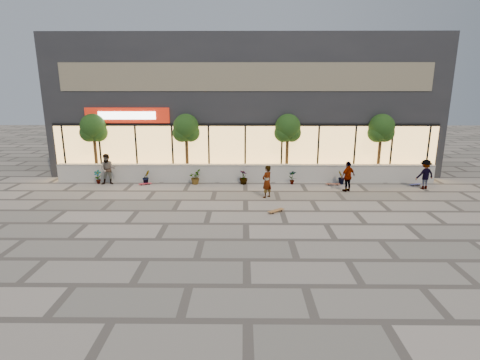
{
  "coord_description": "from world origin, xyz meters",
  "views": [
    {
      "loc": [
        -0.11,
        -14.4,
        5.47
      ],
      "look_at": [
        -0.26,
        2.21,
        1.3
      ],
      "focal_mm": 28.0,
      "sensor_mm": 36.0,
      "label": 1
    }
  ],
  "objects_px": {
    "tree_mideast": "(288,130)",
    "tree_east": "(381,130)",
    "tree_midwest": "(186,130)",
    "skateboard_left": "(145,184)",
    "skater_right_far": "(425,174)",
    "tree_west": "(93,130)",
    "skater_right_near": "(348,176)",
    "skater_center": "(267,182)",
    "skateboard_right_far": "(415,184)",
    "skater_left": "(108,169)",
    "skateboard_right_near": "(333,184)",
    "skateboard_center": "(276,210)"
  },
  "relations": [
    {
      "from": "tree_midwest",
      "to": "skateboard_left",
      "type": "distance_m",
      "value": 3.96
    },
    {
      "from": "tree_east",
      "to": "skateboard_left",
      "type": "distance_m",
      "value": 14.11
    },
    {
      "from": "skateboard_right_far",
      "to": "tree_mideast",
      "type": "bearing_deg",
      "value": 146.86
    },
    {
      "from": "tree_west",
      "to": "skateboard_right_far",
      "type": "distance_m",
      "value": 18.95
    },
    {
      "from": "skater_center",
      "to": "skateboard_right_far",
      "type": "bearing_deg",
      "value": 151.28
    },
    {
      "from": "skateboard_left",
      "to": "tree_west",
      "type": "bearing_deg",
      "value": 133.84
    },
    {
      "from": "skater_left",
      "to": "tree_west",
      "type": "bearing_deg",
      "value": 121.82
    },
    {
      "from": "skater_center",
      "to": "skateboard_left",
      "type": "xyz_separation_m",
      "value": [
        -6.8,
        2.42,
        -0.75
      ]
    },
    {
      "from": "skater_center",
      "to": "skater_right_near",
      "type": "distance_m",
      "value": 4.54
    },
    {
      "from": "tree_midwest",
      "to": "skateboard_right_far",
      "type": "height_order",
      "value": "tree_midwest"
    },
    {
      "from": "skater_right_far",
      "to": "skateboard_center",
      "type": "bearing_deg",
      "value": 11.04
    },
    {
      "from": "skater_left",
      "to": "skateboard_right_far",
      "type": "bearing_deg",
      "value": -8.41
    },
    {
      "from": "tree_midwest",
      "to": "skater_right_far",
      "type": "relative_size",
      "value": 2.41
    },
    {
      "from": "skateboard_center",
      "to": "skateboard_right_near",
      "type": "bearing_deg",
      "value": 12.55
    },
    {
      "from": "tree_east",
      "to": "skater_center",
      "type": "height_order",
      "value": "tree_east"
    },
    {
      "from": "skater_right_near",
      "to": "skateboard_right_far",
      "type": "distance_m",
      "value": 4.45
    },
    {
      "from": "tree_east",
      "to": "skater_right_near",
      "type": "distance_m",
      "value": 4.32
    },
    {
      "from": "tree_mideast",
      "to": "tree_west",
      "type": "bearing_deg",
      "value": 180.0
    },
    {
      "from": "skateboard_left",
      "to": "skater_right_far",
      "type": "bearing_deg",
      "value": -24.02
    },
    {
      "from": "skater_center",
      "to": "tree_east",
      "type": "bearing_deg",
      "value": 165.05
    },
    {
      "from": "tree_west",
      "to": "skateboard_right_near",
      "type": "distance_m",
      "value": 14.36
    },
    {
      "from": "tree_mideast",
      "to": "skateboard_right_far",
      "type": "height_order",
      "value": "tree_mideast"
    },
    {
      "from": "tree_east",
      "to": "skateboard_center",
      "type": "height_order",
      "value": "tree_east"
    },
    {
      "from": "skater_right_near",
      "to": "skater_right_far",
      "type": "distance_m",
      "value": 4.38
    },
    {
      "from": "tree_mideast",
      "to": "skater_left",
      "type": "distance_m",
      "value": 10.63
    },
    {
      "from": "tree_west",
      "to": "tree_midwest",
      "type": "height_order",
      "value": "same"
    },
    {
      "from": "skateboard_right_near",
      "to": "tree_west",
      "type": "bearing_deg",
      "value": 176.28
    },
    {
      "from": "tree_west",
      "to": "skateboard_right_near",
      "type": "height_order",
      "value": "tree_west"
    },
    {
      "from": "skater_left",
      "to": "skateboard_left",
      "type": "height_order",
      "value": "skater_left"
    },
    {
      "from": "tree_east",
      "to": "skater_left",
      "type": "xyz_separation_m",
      "value": [
        -15.83,
        -1.4,
        -2.1
      ]
    },
    {
      "from": "tree_west",
      "to": "skateboard_left",
      "type": "distance_m",
      "value": 4.63
    },
    {
      "from": "skater_left",
      "to": "skateboard_left",
      "type": "distance_m",
      "value": 2.26
    },
    {
      "from": "tree_mideast",
      "to": "skater_right_near",
      "type": "height_order",
      "value": "tree_mideast"
    },
    {
      "from": "tree_mideast",
      "to": "skateboard_right_far",
      "type": "xyz_separation_m",
      "value": [
        7.16,
        -1.5,
        -2.91
      ]
    },
    {
      "from": "tree_midwest",
      "to": "skateboard_right_near",
      "type": "bearing_deg",
      "value": -10.02
    },
    {
      "from": "skater_right_far",
      "to": "skateboard_right_near",
      "type": "bearing_deg",
      "value": -22.6
    },
    {
      "from": "skater_right_near",
      "to": "skater_right_far",
      "type": "xyz_separation_m",
      "value": [
        4.35,
        0.56,
        -0.0
      ]
    },
    {
      "from": "tree_west",
      "to": "skater_right_far",
      "type": "xyz_separation_m",
      "value": [
        18.8,
        -2.17,
        -2.17
      ]
    },
    {
      "from": "skater_right_far",
      "to": "tree_midwest",
      "type": "bearing_deg",
      "value": -23.92
    },
    {
      "from": "tree_mideast",
      "to": "tree_east",
      "type": "distance_m",
      "value": 5.5
    },
    {
      "from": "skater_right_near",
      "to": "skateboard_right_near",
      "type": "xyz_separation_m",
      "value": [
        -0.47,
        1.24,
        -0.74
      ]
    },
    {
      "from": "tree_mideast",
      "to": "skateboard_left",
      "type": "xyz_separation_m",
      "value": [
        -8.23,
        -1.5,
        -2.91
      ]
    },
    {
      "from": "tree_mideast",
      "to": "tree_midwest",
      "type": "bearing_deg",
      "value": 180.0
    },
    {
      "from": "skater_right_near",
      "to": "skater_right_far",
      "type": "relative_size",
      "value": 1.01
    },
    {
      "from": "tree_west",
      "to": "tree_mideast",
      "type": "height_order",
      "value": "same"
    },
    {
      "from": "skater_left",
      "to": "skateboard_right_near",
      "type": "bearing_deg",
      "value": -8.53
    },
    {
      "from": "tree_mideast",
      "to": "tree_east",
      "type": "xyz_separation_m",
      "value": [
        5.5,
        0.0,
        0.0
      ]
    },
    {
      "from": "skateboard_right_far",
      "to": "tree_midwest",
      "type": "bearing_deg",
      "value": 152.18
    },
    {
      "from": "skater_center",
      "to": "skateboard_center",
      "type": "xyz_separation_m",
      "value": [
        0.28,
        -2.32,
        -0.74
      ]
    },
    {
      "from": "tree_mideast",
      "to": "skateboard_right_far",
      "type": "bearing_deg",
      "value": -11.83
    }
  ]
}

